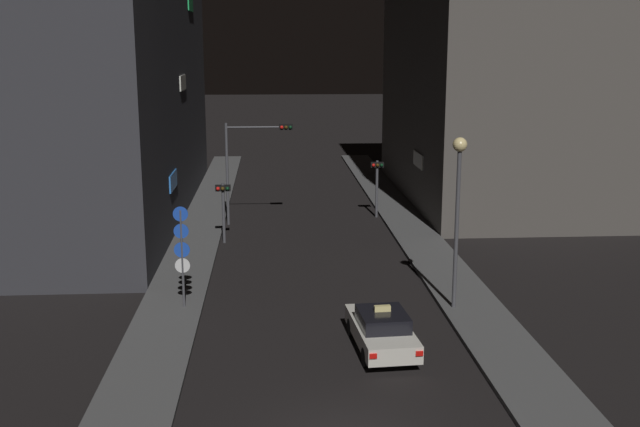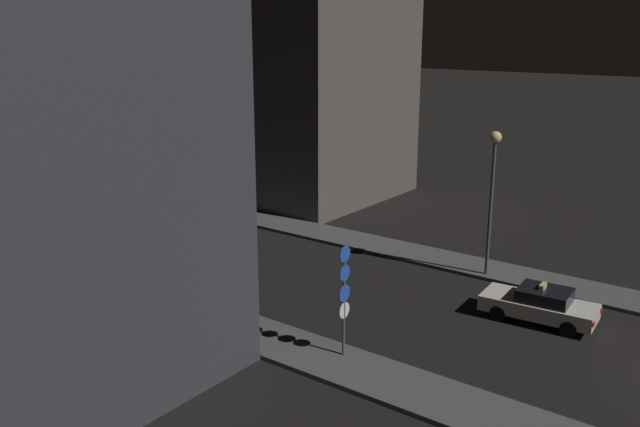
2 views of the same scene
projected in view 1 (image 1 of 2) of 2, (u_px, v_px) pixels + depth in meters
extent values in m
cube|color=#4C4C4C|center=(203.00, 224.00, 44.50)|extent=(2.52, 54.96, 0.17)
cube|color=#4C4C4C|center=(405.00, 221.00, 45.27)|extent=(2.52, 54.96, 0.17)
cube|color=#333338|center=(84.00, 71.00, 45.47)|extent=(11.66, 31.75, 17.65)
cube|color=#337FE5|center=(173.00, 181.00, 40.87)|extent=(0.08, 2.80, 0.90)
cube|color=white|center=(183.00, 83.00, 46.00)|extent=(0.08, 2.80, 0.90)
cube|color=#26CC66|center=(190.00, 4.00, 51.12)|extent=(0.08, 2.80, 0.90)
cube|color=#514C47|center=(496.00, 61.00, 50.67)|extent=(11.91, 22.54, 18.63)
cube|color=white|center=(418.00, 160.00, 47.18)|extent=(0.08, 2.80, 0.90)
cube|color=silver|center=(381.00, 332.00, 26.14)|extent=(2.12, 4.52, 0.60)
cube|color=black|center=(383.00, 319.00, 25.82)|extent=(1.72, 2.09, 0.50)
cube|color=red|center=(373.00, 356.00, 23.87)|extent=(0.24, 0.08, 0.16)
cube|color=red|center=(419.00, 353.00, 24.07)|extent=(0.24, 0.08, 0.16)
cylinder|color=black|center=(351.00, 327.00, 27.41)|extent=(0.27, 0.65, 0.64)
cylinder|color=black|center=(394.00, 325.00, 27.63)|extent=(0.27, 0.65, 0.64)
cylinder|color=black|center=(366.00, 357.00, 24.77)|extent=(0.27, 0.65, 0.64)
cylinder|color=black|center=(414.00, 355.00, 24.99)|extent=(0.27, 0.65, 0.64)
cube|color=#F4E08C|center=(382.00, 308.00, 25.84)|extent=(0.57, 0.22, 0.20)
cylinder|color=#47474C|center=(227.00, 174.00, 44.03)|extent=(0.16, 0.16, 5.98)
cylinder|color=#47474C|center=(256.00, 127.00, 43.55)|extent=(3.44, 0.10, 0.10)
cube|color=black|center=(286.00, 127.00, 43.66)|extent=(0.80, 0.28, 0.32)
sphere|color=red|center=(282.00, 127.00, 43.47)|extent=(0.20, 0.20, 0.20)
sphere|color=#3F2D0C|center=(286.00, 127.00, 43.49)|extent=(0.20, 0.20, 0.20)
sphere|color=#0C3319|center=(290.00, 127.00, 43.50)|extent=(0.20, 0.20, 0.20)
cylinder|color=#47474C|center=(224.00, 213.00, 40.19)|extent=(0.16, 0.16, 3.22)
cube|color=black|center=(223.00, 188.00, 39.89)|extent=(0.80, 0.28, 0.32)
sphere|color=red|center=(218.00, 189.00, 39.71)|extent=(0.20, 0.20, 0.20)
sphere|color=#3F2D0C|center=(223.00, 189.00, 39.72)|extent=(0.20, 0.20, 0.20)
sphere|color=#0C3319|center=(227.00, 189.00, 39.74)|extent=(0.20, 0.20, 0.20)
cylinder|color=#47474C|center=(377.00, 189.00, 46.24)|extent=(0.16, 0.16, 3.51)
cube|color=black|center=(377.00, 165.00, 45.92)|extent=(0.80, 0.28, 0.32)
sphere|color=red|center=(374.00, 165.00, 45.73)|extent=(0.20, 0.20, 0.20)
sphere|color=#3F2D0C|center=(378.00, 165.00, 45.74)|extent=(0.20, 0.20, 0.20)
sphere|color=#0C3319|center=(382.00, 165.00, 45.76)|extent=(0.20, 0.20, 0.20)
cylinder|color=#47474C|center=(182.00, 259.00, 29.66)|extent=(0.10, 0.10, 3.92)
cylinder|color=blue|center=(180.00, 214.00, 29.25)|extent=(0.58, 0.03, 0.58)
cylinder|color=blue|center=(181.00, 231.00, 29.40)|extent=(0.58, 0.03, 0.58)
cylinder|color=blue|center=(182.00, 250.00, 29.56)|extent=(0.62, 0.03, 0.62)
cylinder|color=white|center=(183.00, 265.00, 29.70)|extent=(0.59, 0.03, 0.59)
cylinder|color=#47474C|center=(456.00, 231.00, 29.36)|extent=(0.16, 0.16, 6.20)
sphere|color=#F4D88C|center=(460.00, 145.00, 28.63)|extent=(0.55, 0.55, 0.55)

